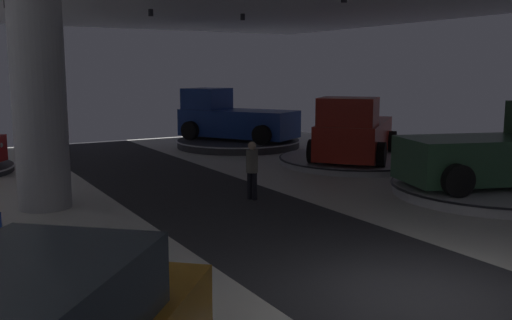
{
  "coord_description": "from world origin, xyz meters",
  "views": [
    {
      "loc": [
        -6.47,
        -5.83,
        3.48
      ],
      "look_at": [
        0.16,
        5.5,
        1.4
      ],
      "focal_mm": 39.86,
      "sensor_mm": 36.0,
      "label": 1
    }
  ],
  "objects_px": {
    "pickup_truck_deep_right": "(232,119)",
    "display_platform_mid_right": "(494,189)",
    "display_platform_far_right": "(355,160)",
    "pickup_truck_mid_right": "(507,151)",
    "pickup_truck_far_right": "(354,133)",
    "display_platform_deep_right": "(238,143)",
    "visitor_walking_near": "(252,167)",
    "column_left": "(39,100)"
  },
  "relations": [
    {
      "from": "pickup_truck_deep_right",
      "to": "display_platform_mid_right",
      "type": "distance_m",
      "value": 12.98
    },
    {
      "from": "display_platform_far_right",
      "to": "pickup_truck_deep_right",
      "type": "relative_size",
      "value": 1.01
    },
    {
      "from": "pickup_truck_mid_right",
      "to": "pickup_truck_far_right",
      "type": "bearing_deg",
      "value": 93.68
    },
    {
      "from": "display_platform_deep_right",
      "to": "display_platform_mid_right",
      "type": "bearing_deg",
      "value": -83.97
    },
    {
      "from": "display_platform_far_right",
      "to": "pickup_truck_far_right",
      "type": "bearing_deg",
      "value": -139.35
    },
    {
      "from": "display_platform_mid_right",
      "to": "visitor_walking_near",
      "type": "bearing_deg",
      "value": 154.1
    },
    {
      "from": "pickup_truck_far_right",
      "to": "pickup_truck_deep_right",
      "type": "height_order",
      "value": "pickup_truck_deep_right"
    },
    {
      "from": "display_platform_deep_right",
      "to": "pickup_truck_mid_right",
      "type": "xyz_separation_m",
      "value": [
        1.63,
        -12.67,
        1.04
      ]
    },
    {
      "from": "pickup_truck_mid_right",
      "to": "display_platform_far_right",
      "type": "bearing_deg",
      "value": 91.33
    },
    {
      "from": "pickup_truck_far_right",
      "to": "pickup_truck_deep_right",
      "type": "bearing_deg",
      "value": 101.53
    },
    {
      "from": "display_platform_deep_right",
      "to": "display_platform_mid_right",
      "type": "distance_m",
      "value": 12.63
    },
    {
      "from": "display_platform_mid_right",
      "to": "pickup_truck_mid_right",
      "type": "xyz_separation_m",
      "value": [
        0.3,
        -0.1,
        1.07
      ]
    },
    {
      "from": "display_platform_deep_right",
      "to": "pickup_truck_deep_right",
      "type": "xyz_separation_m",
      "value": [
        -0.16,
        0.28,
        1.09
      ]
    },
    {
      "from": "column_left",
      "to": "display_platform_far_right",
      "type": "height_order",
      "value": "column_left"
    },
    {
      "from": "display_platform_mid_right",
      "to": "pickup_truck_far_right",
      "type": "bearing_deg",
      "value": 90.82
    },
    {
      "from": "pickup_truck_deep_right",
      "to": "pickup_truck_far_right",
      "type": "bearing_deg",
      "value": -78.47
    },
    {
      "from": "display_platform_deep_right",
      "to": "pickup_truck_mid_right",
      "type": "bearing_deg",
      "value": -82.66
    },
    {
      "from": "display_platform_mid_right",
      "to": "visitor_walking_near",
      "type": "relative_size",
      "value": 3.57
    },
    {
      "from": "display_platform_far_right",
      "to": "pickup_truck_deep_right",
      "type": "xyz_separation_m",
      "value": [
        -1.65,
        6.67,
        1.14
      ]
    },
    {
      "from": "display_platform_far_right",
      "to": "pickup_truck_deep_right",
      "type": "bearing_deg",
      "value": 103.87
    },
    {
      "from": "pickup_truck_mid_right",
      "to": "visitor_walking_near",
      "type": "distance_m",
      "value": 7.14
    },
    {
      "from": "column_left",
      "to": "display_platform_mid_right",
      "type": "height_order",
      "value": "column_left"
    },
    {
      "from": "pickup_truck_deep_right",
      "to": "pickup_truck_mid_right",
      "type": "bearing_deg",
      "value": -82.11
    },
    {
      "from": "pickup_truck_far_right",
      "to": "column_left",
      "type": "bearing_deg",
      "value": -174.36
    },
    {
      "from": "column_left",
      "to": "pickup_truck_deep_right",
      "type": "xyz_separation_m",
      "value": [
        9.66,
        7.97,
        -1.47
      ]
    },
    {
      "from": "pickup_truck_mid_right",
      "to": "visitor_walking_near",
      "type": "bearing_deg",
      "value": 154.43
    },
    {
      "from": "display_platform_deep_right",
      "to": "pickup_truck_deep_right",
      "type": "distance_m",
      "value": 1.14
    },
    {
      "from": "pickup_truck_far_right",
      "to": "display_platform_mid_right",
      "type": "height_order",
      "value": "pickup_truck_far_right"
    },
    {
      "from": "column_left",
      "to": "pickup_truck_mid_right",
      "type": "distance_m",
      "value": 12.57
    },
    {
      "from": "display_platform_deep_right",
      "to": "visitor_walking_near",
      "type": "bearing_deg",
      "value": -116.6
    },
    {
      "from": "pickup_truck_far_right",
      "to": "pickup_truck_mid_right",
      "type": "distance_m",
      "value": 6.07
    },
    {
      "from": "column_left",
      "to": "visitor_walking_near",
      "type": "bearing_deg",
      "value": -20.66
    },
    {
      "from": "pickup_truck_deep_right",
      "to": "display_platform_mid_right",
      "type": "relative_size",
      "value": 0.99
    },
    {
      "from": "display_platform_far_right",
      "to": "display_platform_mid_right",
      "type": "distance_m",
      "value": 6.17
    },
    {
      "from": "pickup_truck_far_right",
      "to": "pickup_truck_mid_right",
      "type": "relative_size",
      "value": 0.95
    },
    {
      "from": "column_left",
      "to": "pickup_truck_deep_right",
      "type": "distance_m",
      "value": 12.61
    },
    {
      "from": "pickup_truck_deep_right",
      "to": "visitor_walking_near",
      "type": "relative_size",
      "value": 3.54
    },
    {
      "from": "display_platform_deep_right",
      "to": "display_platform_mid_right",
      "type": "relative_size",
      "value": 1.0
    },
    {
      "from": "column_left",
      "to": "pickup_truck_mid_right",
      "type": "xyz_separation_m",
      "value": [
        11.45,
        -4.97,
        -1.51
      ]
    },
    {
      "from": "display_platform_deep_right",
      "to": "pickup_truck_mid_right",
      "type": "distance_m",
      "value": 12.81
    },
    {
      "from": "column_left",
      "to": "display_platform_deep_right",
      "type": "distance_m",
      "value": 12.74
    },
    {
      "from": "pickup_truck_deep_right",
      "to": "visitor_walking_near",
      "type": "height_order",
      "value": "pickup_truck_deep_right"
    }
  ]
}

